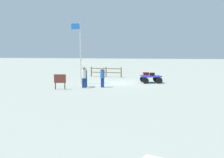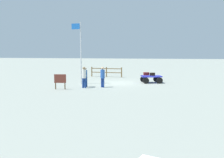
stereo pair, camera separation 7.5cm
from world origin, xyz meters
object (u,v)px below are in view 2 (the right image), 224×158
(worker_supervisor, at_px, (85,76))
(flagpole, at_px, (80,49))
(worker_lead, at_px, (84,76))
(worker_trailing, at_px, (103,75))
(luggage_cart, at_px, (151,78))
(suitcase_dark, at_px, (152,74))
(signboard, at_px, (60,80))
(suitcase_maroon, at_px, (146,74))

(worker_supervisor, distance_m, flagpole, 2.99)
(worker_lead, height_order, worker_trailing, worker_lead)
(luggage_cart, height_order, worker_supervisor, worker_supervisor)
(suitcase_dark, bearing_deg, signboard, 35.23)
(suitcase_dark, bearing_deg, luggage_cart, 34.67)
(luggage_cart, bearing_deg, suitcase_maroon, -40.02)
(worker_supervisor, bearing_deg, signboard, 43.72)
(worker_trailing, bearing_deg, luggage_cart, -139.08)
(luggage_cart, height_order, suitcase_dark, suitcase_dark)
(signboard, bearing_deg, worker_supervisor, -136.28)
(suitcase_maroon, distance_m, worker_trailing, 5.13)
(worker_supervisor, bearing_deg, worker_lead, 94.59)
(suitcase_dark, distance_m, suitcase_maroon, 0.64)
(worker_lead, bearing_deg, luggage_cart, -143.32)
(worker_trailing, relative_size, worker_supervisor, 1.05)
(suitcase_dark, height_order, worker_trailing, worker_trailing)
(suitcase_maroon, height_order, worker_lead, worker_lead)
(suitcase_dark, distance_m, flagpole, 7.04)
(suitcase_dark, distance_m, worker_lead, 6.79)
(worker_lead, bearing_deg, worker_trailing, -157.99)
(suitcase_dark, height_order, flagpole, flagpole)
(worker_lead, bearing_deg, flagpole, -67.55)
(luggage_cart, bearing_deg, worker_trailing, 40.92)
(worker_supervisor, xyz_separation_m, signboard, (1.61, 1.54, -0.17))
(flagpole, xyz_separation_m, signboard, (0.68, 3.31, -2.40))
(worker_supervisor, relative_size, signboard, 1.37)
(suitcase_maroon, relative_size, signboard, 0.49)
(worker_lead, bearing_deg, signboard, 30.21)
(suitcase_maroon, bearing_deg, worker_supervisor, 37.45)
(suitcase_maroon, xyz_separation_m, flagpole, (5.84, 1.99, 2.35))
(luggage_cart, xyz_separation_m, worker_trailing, (3.92, 3.40, 0.50))
(suitcase_dark, bearing_deg, worker_lead, 36.64)
(worker_trailing, height_order, flagpole, flagpole)
(worker_supervisor, relative_size, flagpole, 0.30)
(worker_supervisor, bearing_deg, luggage_cart, -147.73)
(suitcase_dark, relative_size, worker_supervisor, 0.31)
(worker_lead, bearing_deg, suitcase_maroon, -138.30)
(signboard, bearing_deg, worker_trailing, -153.41)
(worker_trailing, height_order, worker_supervisor, worker_trailing)
(worker_lead, xyz_separation_m, flagpole, (0.97, -2.35, 2.16))
(flagpole, height_order, signboard, flagpole)
(flagpole, bearing_deg, worker_trailing, 143.09)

